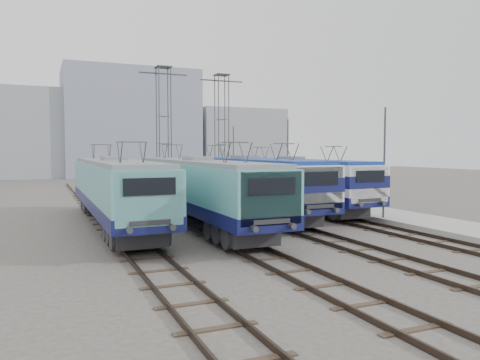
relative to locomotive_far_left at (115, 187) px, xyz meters
name	(u,v)px	position (x,y,z in m)	size (l,w,h in m)	color
ground	(273,238)	(6.75, -6.55, -2.34)	(160.00, 160.00, 0.00)	#514C47
platform	(346,208)	(16.95, 1.45, -2.19)	(4.00, 70.00, 0.30)	#9E9E99
locomotive_far_left	(115,187)	(0.00, 0.00, 0.00)	(2.98, 18.85, 3.55)	#111449
locomotive_center_left	(199,186)	(4.50, -1.61, 0.00)	(2.98, 18.81, 3.54)	#111449
locomotive_center_right	(245,180)	(9.00, 1.93, 0.06)	(2.98, 18.87, 3.55)	#111449
locomotive_far_right	(292,178)	(13.50, 3.41, 0.00)	(2.90, 18.32, 3.44)	#111449
catenary_tower_west	(164,126)	(6.75, 15.45, 4.30)	(4.50, 1.20, 12.00)	#3F4247
catenary_tower_east	(222,128)	(13.25, 17.45, 4.30)	(4.50, 1.20, 12.00)	#3F4247
mast_front	(384,165)	(15.35, -4.55, 1.16)	(0.12, 0.12, 7.00)	#3F4247
mast_mid	(288,161)	(15.35, 7.45, 1.16)	(0.12, 0.12, 7.00)	#3F4247
mast_rear	(233,159)	(15.35, 19.45, 1.16)	(0.12, 0.12, 7.00)	#3F4247
building_west	(16,134)	(-7.25, 55.45, 4.66)	(18.00, 12.00, 14.00)	#8F97A1
building_center	(130,124)	(10.75, 55.45, 6.66)	(22.00, 14.00, 18.00)	#868EA3
building_east	(236,142)	(30.75, 55.45, 3.66)	(16.00, 12.00, 12.00)	#8F97A1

